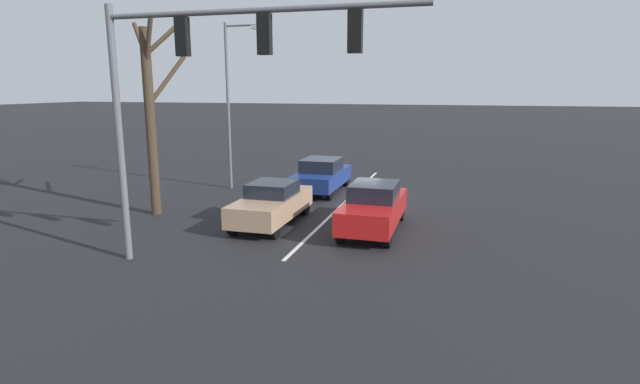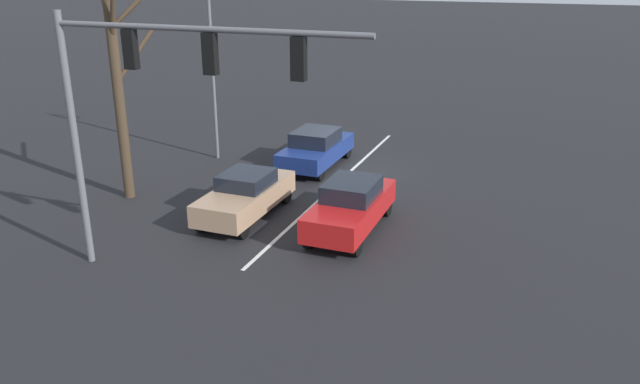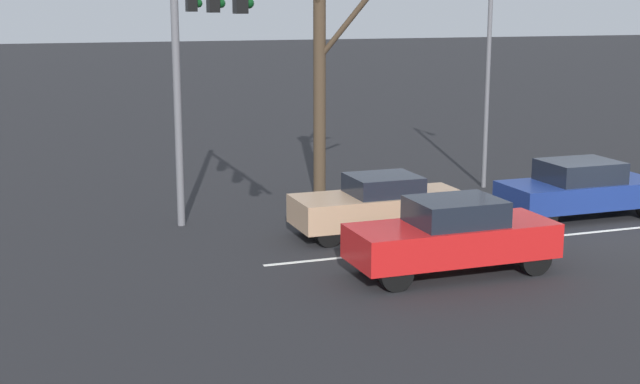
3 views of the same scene
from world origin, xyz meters
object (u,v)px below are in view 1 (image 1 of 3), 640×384
object	(u,v)px
traffic_signal_gantry	(202,73)
bare_tree_near	(151,111)
car_red_leftlane_front	(374,207)
car_tan_midlane_front	(272,203)
street_lamp_right_shoulder	(232,95)
car_navy_midlane_second	(322,175)

from	to	relation	value
traffic_signal_gantry	bare_tree_near	size ratio (longest dim) A/B	1.15
car_red_leftlane_front	traffic_signal_gantry	world-z (taller)	traffic_signal_gantry
car_tan_midlane_front	street_lamp_right_shoulder	world-z (taller)	street_lamp_right_shoulder
car_navy_midlane_second	bare_tree_near	world-z (taller)	bare_tree_near
car_tan_midlane_front	street_lamp_right_shoulder	distance (m)	7.73
car_tan_midlane_front	car_navy_midlane_second	distance (m)	5.88
car_red_leftlane_front	street_lamp_right_shoulder	distance (m)	10.03
bare_tree_near	traffic_signal_gantry	bearing A→B (deg)	135.38
car_tan_midlane_front	bare_tree_near	bearing A→B (deg)	-2.02
bare_tree_near	car_tan_midlane_front	bearing A→B (deg)	177.98
traffic_signal_gantry	street_lamp_right_shoulder	size ratio (longest dim) A/B	1.08
car_tan_midlane_front	car_navy_midlane_second	bearing A→B (deg)	-91.76
traffic_signal_gantry	car_tan_midlane_front	bearing A→B (deg)	-89.90
car_tan_midlane_front	bare_tree_near	world-z (taller)	bare_tree_near
street_lamp_right_shoulder	car_navy_midlane_second	bearing A→B (deg)	-174.48
car_tan_midlane_front	traffic_signal_gantry	distance (m)	6.32
car_red_leftlane_front	car_tan_midlane_front	world-z (taller)	car_red_leftlane_front
traffic_signal_gantry	bare_tree_near	xyz separation A→B (m)	(4.78, -4.72, -1.20)
car_navy_midlane_second	street_lamp_right_shoulder	xyz separation A→B (m)	(4.25, 0.41, 3.62)
car_red_leftlane_front	car_tan_midlane_front	xyz separation A→B (m)	(3.63, 0.13, -0.08)
car_navy_midlane_second	traffic_signal_gantry	bearing A→B (deg)	89.05
traffic_signal_gantry	street_lamp_right_shoulder	world-z (taller)	street_lamp_right_shoulder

